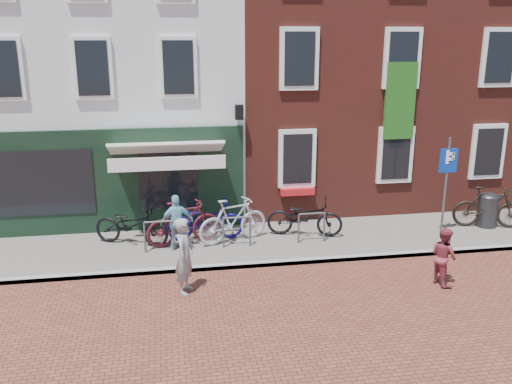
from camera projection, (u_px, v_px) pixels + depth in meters
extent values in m
plane|color=brown|center=(304.00, 264.00, 13.33)|extent=(80.00, 80.00, 0.00)
cube|color=slate|center=(326.00, 239.00, 14.90)|extent=(24.00, 3.00, 0.10)
cube|color=silver|center=(108.00, 64.00, 17.94)|extent=(8.00, 8.00, 9.00)
cube|color=maroon|center=(313.00, 48.00, 18.91)|extent=(6.00, 8.00, 10.00)
cube|color=maroon|center=(472.00, 48.00, 19.86)|extent=(6.00, 8.00, 10.00)
cylinder|color=#2E2E30|center=(487.00, 212.00, 15.63)|extent=(0.58, 0.58, 0.88)
ellipsoid|color=#2E2E30|center=(489.00, 195.00, 15.49)|extent=(0.58, 0.58, 0.26)
cylinder|color=#4C4C4F|center=(445.00, 187.00, 14.74)|extent=(0.07, 0.07, 2.73)
cube|color=#083696|center=(448.00, 160.00, 14.52)|extent=(0.50, 0.04, 0.65)
imported|color=gray|center=(185.00, 256.00, 11.69)|extent=(0.60, 0.72, 1.70)
imported|color=#8E333D|center=(444.00, 256.00, 12.13)|extent=(0.61, 0.72, 1.32)
imported|color=#7CC3D5|center=(177.00, 222.00, 13.88)|extent=(0.89, 0.49, 1.44)
imported|color=black|center=(131.00, 225.00, 14.22)|extent=(2.18, 1.47, 1.08)
imported|color=#4E131B|center=(184.00, 223.00, 14.20)|extent=(2.08, 1.03, 1.20)
imported|color=#150C5D|center=(205.00, 220.00, 14.59)|extent=(2.06, 0.72, 1.08)
imported|color=#B1B1B3|center=(233.00, 220.00, 14.40)|extent=(2.07, 1.23, 1.20)
imported|color=black|center=(305.00, 217.00, 14.86)|extent=(2.18, 1.29, 1.08)
imported|color=black|center=(489.00, 207.00, 15.49)|extent=(2.08, 1.11, 1.20)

